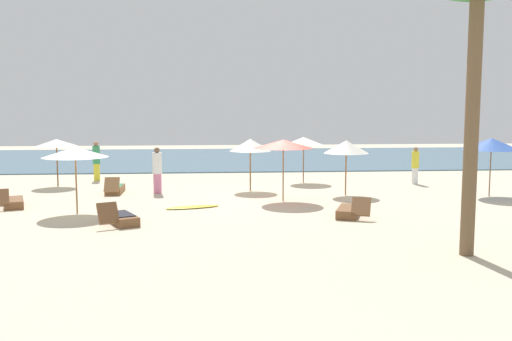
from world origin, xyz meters
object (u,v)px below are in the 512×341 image
at_px(umbrella_1, 75,152).
at_px(lounger_4, 349,211).
at_px(umbrella_7, 491,144).
at_px(umbrella_2, 56,143).
at_px(lounger_0, 121,218).
at_px(lounger_1, 115,189).
at_px(umbrella_3, 304,141).
at_px(umbrella_5, 346,147).
at_px(lounger_2, 13,202).
at_px(surfboard, 193,207).
at_px(person_1, 96,161).
at_px(umbrella_4, 283,144).
at_px(person_2, 157,170).
at_px(umbrella_0, 250,145).
at_px(person_0, 415,165).

distance_m(umbrella_1, lounger_4, 8.93).
bearing_deg(umbrella_7, umbrella_2, 166.21).
xyz_separation_m(lounger_0, lounger_1, (-1.17, 6.10, -0.00)).
distance_m(umbrella_3, lounger_1, 8.57).
relative_size(umbrella_2, lounger_1, 1.21).
bearing_deg(lounger_4, umbrella_7, 28.84).
distance_m(umbrella_2, umbrella_5, 12.37).
bearing_deg(lounger_2, surfboard, -6.20).
bearing_deg(person_1, umbrella_4, -39.06).
distance_m(umbrella_5, person_2, 7.49).
xyz_separation_m(umbrella_2, lounger_4, (10.96, -7.74, -1.71)).
bearing_deg(lounger_0, umbrella_4, 34.59).
distance_m(umbrella_5, lounger_4, 4.67).
height_order(umbrella_3, surfboard, umbrella_3).
relative_size(umbrella_0, umbrella_7, 0.95).
distance_m(umbrella_7, surfboard, 11.60).
height_order(lounger_4, person_1, person_1).
distance_m(person_2, surfboard, 3.82).
bearing_deg(umbrella_2, person_0, -2.18).
distance_m(umbrella_0, umbrella_3, 3.45).
xyz_separation_m(lounger_1, surfboard, (3.19, -3.61, -0.14)).
height_order(umbrella_3, lounger_2, umbrella_3).
height_order(umbrella_3, lounger_1, umbrella_3).
relative_size(lounger_1, lounger_2, 0.95).
distance_m(umbrella_2, person_2, 5.22).
bearing_deg(umbrella_5, umbrella_2, 163.58).
bearing_deg(person_1, umbrella_2, -127.35).
bearing_deg(person_0, person_2, -170.65).
relative_size(umbrella_3, umbrella_7, 0.92).
height_order(lounger_0, person_1, person_1).
bearing_deg(person_2, person_1, 127.25).
bearing_deg(lounger_2, umbrella_5, 7.93).
height_order(person_0, person_1, person_1).
bearing_deg(lounger_1, umbrella_3, 17.25).
bearing_deg(lounger_4, person_1, 135.45).
bearing_deg(person_1, lounger_1, -69.73).
distance_m(umbrella_1, umbrella_2, 6.92).
distance_m(umbrella_2, person_1, 2.39).
distance_m(lounger_0, person_0, 14.07).
height_order(umbrella_4, lounger_0, umbrella_4).
distance_m(umbrella_2, lounger_2, 5.45).
bearing_deg(umbrella_1, umbrella_4, 14.83).
xyz_separation_m(umbrella_2, umbrella_7, (17.30, -4.25, 0.14)).
bearing_deg(umbrella_3, umbrella_2, -178.62).
relative_size(lounger_0, person_0, 1.04).
xyz_separation_m(umbrella_0, lounger_2, (-8.42, -3.15, -1.71)).
relative_size(lounger_1, person_2, 0.92).
distance_m(umbrella_4, person_0, 7.74).
xyz_separation_m(lounger_0, lounger_2, (-4.15, 3.16, -0.01)).
bearing_deg(lounger_2, umbrella_2, 87.97).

